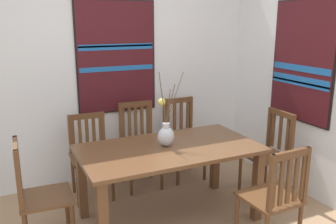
{
  "coord_description": "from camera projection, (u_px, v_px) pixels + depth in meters",
  "views": [
    {
      "loc": [
        -1.15,
        -2.26,
        1.88
      ],
      "look_at": [
        0.23,
        0.68,
        1.05
      ],
      "focal_mm": 38.79,
      "sensor_mm": 36.0,
      "label": 1
    }
  ],
  "objects": [
    {
      "name": "wall_back",
      "position": [
        107.0,
        67.0,
        4.22
      ],
      "size": [
        6.4,
        0.12,
        2.7
      ],
      "primitive_type": "cube",
      "color": "white",
      "rests_on": "ground_plane"
    },
    {
      "name": "dining_table",
      "position": [
        169.0,
        158.0,
        3.4
      ],
      "size": [
        1.66,
        0.91,
        0.73
      ],
      "color": "brown",
      "rests_on": "ground_plane"
    },
    {
      "name": "centerpiece_vase",
      "position": [
        166.0,
        133.0,
        3.37
      ],
      "size": [
        0.27,
        0.15,
        0.7
      ],
      "color": "silver",
      "rests_on": "dining_table"
    },
    {
      "name": "chair_0",
      "position": [
        275.0,
        197.0,
        2.93
      ],
      "size": [
        0.44,
        0.44,
        0.93
      ],
      "color": "brown",
      "rests_on": "ground_plane"
    },
    {
      "name": "chair_1",
      "position": [
        269.0,
        152.0,
        3.93
      ],
      "size": [
        0.42,
        0.42,
        0.93
      ],
      "color": "brown",
      "rests_on": "ground_plane"
    },
    {
      "name": "chair_2",
      "position": [
        139.0,
        143.0,
        4.18
      ],
      "size": [
        0.44,
        0.44,
        0.96
      ],
      "color": "brown",
      "rests_on": "ground_plane"
    },
    {
      "name": "chair_3",
      "position": [
        182.0,
        137.0,
        4.41
      ],
      "size": [
        0.42,
        0.42,
        0.96
      ],
      "color": "brown",
      "rests_on": "ground_plane"
    },
    {
      "name": "chair_4",
      "position": [
        37.0,
        194.0,
        2.96
      ],
      "size": [
        0.44,
        0.44,
        0.96
      ],
      "color": "brown",
      "rests_on": "ground_plane"
    },
    {
      "name": "chair_5",
      "position": [
        90.0,
        153.0,
        3.91
      ],
      "size": [
        0.44,
        0.44,
        0.89
      ],
      "color": "brown",
      "rests_on": "ground_plane"
    },
    {
      "name": "painting_on_back_wall",
      "position": [
        116.0,
        57.0,
        4.18
      ],
      "size": [
        0.94,
        0.05,
        1.28
      ],
      "color": "black"
    },
    {
      "name": "painting_on_side_wall",
      "position": [
        303.0,
        62.0,
        3.86
      ],
      "size": [
        0.05,
        0.87,
        1.29
      ],
      "color": "black"
    }
  ]
}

